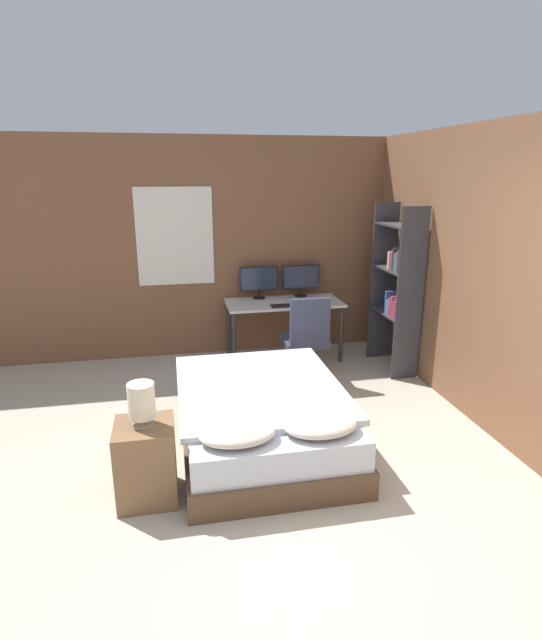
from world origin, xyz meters
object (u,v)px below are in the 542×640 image
Objects in this scene: nightstand at (146,462)px; monitor_left at (259,280)px; bed at (262,417)px; desk at (284,308)px; computer_mouse at (312,303)px; office_chair at (306,345)px; bookshelf at (399,283)px; bedside_lamp at (141,401)px; monitor_right at (301,278)px; keyboard at (288,305)px.

monitor_left is (1.32, 2.83, 0.68)m from nightstand.
bed is at bearing -99.56° from monitor_left.
computer_mouse is at bearing -37.13° from desk.
office_chair is 0.50× the size of bookshelf.
bookshelf is at bearing -24.65° from computer_mouse.
bedside_lamp is 3.40m from monitor_right.
nightstand is 2.55m from office_chair.
office_chair reaches higher than nightstand.
monitor_left reaches higher than desk.
bed is 3.99× the size of monitor_left.
bedside_lamp is 3.13m from monitor_left.
bookshelf is at bearing 35.00° from nightstand.
desk is 0.39m from computer_mouse.
bed is 3.99× the size of monitor_right.
computer_mouse is 0.07× the size of office_chair.
bedside_lamp is 0.75× the size of keyboard.
monitor_right is at bearing 56.54° from bedside_lamp.
monitor_left is at bearing 64.92° from nightstand.
bedside_lamp is at bearing -121.55° from desk.
bookshelf reaches higher than monitor_right.
nightstand is 3.07m from computer_mouse.
nightstand is at bearing -123.91° from keyboard.
bookshelf reaches higher than office_chair.
bedside_lamp is 3.05m from desk.
desk is 0.48m from monitor_right.
monitor_left reaches higher than nightstand.
bedside_lamp reaches higher than computer_mouse.
desk is 1.42m from bookshelf.
computer_mouse is (0.95, 1.81, 0.49)m from bed.
nightstand is at bearing -128.57° from computer_mouse.
monitor_right reaches higher than bedside_lamp.
monitor_left reaches higher than computer_mouse.
nightstand is 3.07m from desk.
desk is at bearing 90.00° from keyboard.
computer_mouse is (0.30, -0.23, 0.11)m from desk.
office_chair is at bearing -78.45° from keyboard.
office_chair is at bearing -177.23° from bookshelf.
bedside_lamp is (-0.00, 0.00, 0.47)m from nightstand.
bed is at bearing -109.85° from keyboard.
computer_mouse is at bearing -86.90° from monitor_right.
office_chair is (1.69, 1.91, 0.10)m from nightstand.
bookshelf reaches higher than keyboard.
monitor_right is at bearing 79.15° from office_chair.
nightstand is 3.46m from monitor_right.
bed is 2.18m from desk.
desk is 20.37× the size of computer_mouse.
nightstand is 1.20× the size of monitor_right.
monitor_right is at bearing 58.99° from keyboard.
computer_mouse is at bearing 0.00° from keyboard.
computer_mouse is at bearing 51.43° from bedside_lamp.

